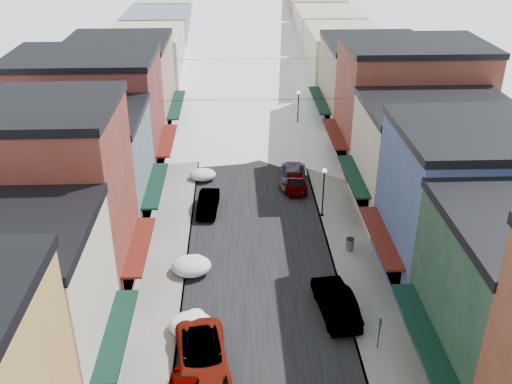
{
  "coord_description": "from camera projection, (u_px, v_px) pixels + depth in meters",
  "views": [
    {
      "loc": [
        -1.58,
        -9.66,
        22.28
      ],
      "look_at": [
        0.0,
        29.43,
        2.23
      ],
      "focal_mm": 40.0,
      "sensor_mm": 36.0,
      "label": 1
    }
  ],
  "objects": [
    {
      "name": "road",
      "position": [
        246.0,
        98.0,
        72.15
      ],
      "size": [
        10.0,
        160.0,
        0.01
      ],
      "primitive_type": "cube",
      "color": "black",
      "rests_on": "ground"
    },
    {
      "name": "sidewalk_left",
      "position": [
        194.0,
        98.0,
        71.88
      ],
      "size": [
        3.2,
        160.0,
        0.15
      ],
      "primitive_type": "cube",
      "color": "gray",
      "rests_on": "ground"
    },
    {
      "name": "sidewalk_right",
      "position": [
        298.0,
        97.0,
        72.36
      ],
      "size": [
        3.2,
        160.0,
        0.15
      ],
      "primitive_type": "cube",
      "color": "gray",
      "rests_on": "ground"
    },
    {
      "name": "curb_left",
      "position": [
        206.0,
        98.0,
        71.94
      ],
      "size": [
        0.1,
        160.0,
        0.15
      ],
      "primitive_type": "cube",
      "color": "slate",
      "rests_on": "ground"
    },
    {
      "name": "curb_right",
      "position": [
        286.0,
        97.0,
        72.3
      ],
      "size": [
        0.1,
        160.0,
        0.15
      ],
      "primitive_type": "cube",
      "color": "slate",
      "rests_on": "ground"
    },
    {
      "name": "bldg_l_brick_near",
      "position": [
        31.0,
        204.0,
        33.69
      ],
      "size": [
        12.3,
        8.2,
        12.5
      ],
      "color": "maroon",
      "rests_on": "ground"
    },
    {
      "name": "bldg_l_grayblue",
      "position": [
        78.0,
        170.0,
        42.06
      ],
      "size": [
        11.3,
        9.2,
        9.0
      ],
      "color": "slate",
      "rests_on": "ground"
    },
    {
      "name": "bldg_l_brick_far",
      "position": [
        89.0,
        117.0,
        49.57
      ],
      "size": [
        13.3,
        9.2,
        11.0
      ],
      "color": "maroon",
      "rests_on": "ground"
    },
    {
      "name": "bldg_l_tan",
      "position": [
        121.0,
        88.0,
        58.73
      ],
      "size": [
        11.3,
        11.2,
        10.0
      ],
      "color": "#9E7F68",
      "rests_on": "ground"
    },
    {
      "name": "bldg_r_blue",
      "position": [
        472.0,
        206.0,
        35.56
      ],
      "size": [
        11.3,
        9.2,
        10.5
      ],
      "color": "#364B7A",
      "rests_on": "ground"
    },
    {
      "name": "bldg_r_cream",
      "position": [
        433.0,
        159.0,
        43.92
      ],
      "size": [
        12.3,
        9.2,
        9.0
      ],
      "color": "beige",
      "rests_on": "ground"
    },
    {
      "name": "bldg_r_brick_far",
      "position": [
        409.0,
        106.0,
        51.37
      ],
      "size": [
        13.3,
        9.2,
        11.5
      ],
      "color": "maroon",
      "rests_on": "ground"
    },
    {
      "name": "bldg_r_tan",
      "position": [
        372.0,
        85.0,
        60.68
      ],
      "size": [
        11.3,
        11.2,
        9.5
      ],
      "color": "#927760",
      "rests_on": "ground"
    },
    {
      "name": "distant_blocks",
      "position": [
        242.0,
        29.0,
        90.78
      ],
      "size": [
        34.0,
        55.0,
        8.0
      ],
      "color": "gray",
      "rests_on": "ground"
    },
    {
      "name": "overhead_cables",
      "position": [
        249.0,
        77.0,
        58.21
      ],
      "size": [
        16.4,
        15.04,
        0.04
      ],
      "color": "black",
      "rests_on": "ground"
    },
    {
      "name": "car_white_suv",
      "position": [
        202.0,
        357.0,
        30.11
      ],
      "size": [
        3.35,
        6.01,
        1.59
      ],
      "primitive_type": "imported",
      "rotation": [
        0.0,
        0.0,
        0.13
      ],
      "color": "silver",
      "rests_on": "ground"
    },
    {
      "name": "car_dark_hatch",
      "position": [
        208.0,
        203.0,
        45.56
      ],
      "size": [
        1.79,
        4.37,
        1.41
      ],
      "primitive_type": "imported",
      "rotation": [
        0.0,
        0.0,
        -0.07
      ],
      "color": "black",
      "rests_on": "ground"
    },
    {
      "name": "car_silver_wagon",
      "position": [
        211.0,
        121.0,
        62.53
      ],
      "size": [
        2.01,
        4.81,
        1.39
      ],
      "primitive_type": "imported",
      "rotation": [
        0.0,
        0.0,
        0.01
      ],
      "color": "gray",
      "rests_on": "ground"
    },
    {
      "name": "car_green_sedan",
      "position": [
        336.0,
        301.0,
        34.14
      ],
      "size": [
        2.43,
        5.41,
        1.72
      ],
      "primitive_type": "imported",
      "rotation": [
        0.0,
        0.0,
        3.26
      ],
      "color": "black",
      "rests_on": "ground"
    },
    {
      "name": "car_gray_suv",
      "position": [
        294.0,
        180.0,
        49.18
      ],
      "size": [
        2.09,
        4.75,
        1.59
      ],
      "primitive_type": "imported",
      "rotation": [
        0.0,
        0.0,
        3.19
      ],
      "color": "gray",
      "rests_on": "ground"
    },
    {
      "name": "car_black_sedan",
      "position": [
        293.0,
        173.0,
        50.41
      ],
      "size": [
        2.87,
        5.63,
        1.56
      ],
      "primitive_type": "imported",
      "rotation": [
        0.0,
        0.0,
        3.01
      ],
      "color": "black",
      "rests_on": "ground"
    },
    {
      "name": "car_lane_silver",
      "position": [
        231.0,
        96.0,
        69.97
      ],
      "size": [
        1.97,
        4.83,
        1.64
      ],
      "primitive_type": "imported",
      "rotation": [
        0.0,
        0.0,
        0.01
      ],
      "color": "gray",
      "rests_on": "ground"
    },
    {
      "name": "car_lane_white",
      "position": [
        260.0,
        83.0,
        75.09
      ],
      "size": [
        3.34,
        6.35,
        1.7
      ],
      "primitive_type": "imported",
      "rotation": [
        0.0,
        0.0,
        3.23
      ],
      "color": "silver",
      "rests_on": "ground"
    },
    {
      "name": "parking_sign",
      "position": [
        379.0,
        331.0,
        31.07
      ],
      "size": [
        0.06,
        0.28,
        2.07
      ],
      "color": "black",
      "rests_on": "sidewalk_right"
    },
    {
      "name": "trash_can",
      "position": [
        350.0,
        244.0,
        40.23
      ],
      "size": [
        0.56,
        0.56,
        0.96
      ],
      "color": "slate",
      "rests_on": "sidewalk_right"
    },
    {
      "name": "streetlamp_near",
      "position": [
        324.0,
        186.0,
        43.75
      ],
      "size": [
        0.34,
        0.34,
        4.06
      ],
      "color": "black",
      "rests_on": "sidewalk_right"
    },
    {
      "name": "streetlamp_far",
      "position": [
        298.0,
        106.0,
        60.06
      ],
      "size": [
        0.37,
        0.37,
        4.49
      ],
      "color": "black",
      "rests_on": "sidewalk_right"
    },
    {
      "name": "snow_pile_near",
      "position": [
        191.0,
        324.0,
        32.88
      ],
      "size": [
        2.54,
        2.76,
        1.08
      ],
      "color": "white",
      "rests_on": "ground"
    },
    {
      "name": "snow_pile_mid",
      "position": [
        192.0,
        265.0,
        38.07
      ],
      "size": [
        2.67,
        2.84,
        1.13
      ],
      "color": "white",
      "rests_on": "ground"
    },
    {
      "name": "snow_pile_far",
      "position": [
        203.0,
        174.0,
        50.88
      ],
      "size": [
        2.33,
        2.64,
        0.99
      ],
      "color": "white",
      "rests_on": "ground"
    }
  ]
}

